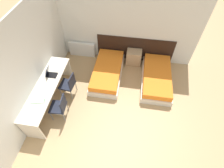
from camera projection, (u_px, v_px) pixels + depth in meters
name	position (u px, v px, depth m)	size (l,w,h in m)	color
wall_back	(121.00, 25.00, 5.63)	(5.08, 0.05, 2.70)	silver
wall_left	(33.00, 61.00, 4.57)	(0.05, 5.01, 2.70)	silver
headboard_panel	(135.00, 49.00, 6.23)	(2.69, 0.03, 0.94)	black
bed_near_window	(107.00, 72.00, 5.91)	(0.95, 1.92, 0.39)	beige
bed_near_door	(157.00, 78.00, 5.74)	(0.95, 1.92, 0.39)	beige
nightstand	(134.00, 57.00, 6.25)	(0.52, 0.37, 0.54)	tan
radiator	(82.00, 49.00, 6.52)	(0.97, 0.12, 0.57)	silver
desk	(47.00, 90.00, 4.89)	(0.59, 2.34, 0.77)	beige
chair_near_laptop	(69.00, 84.00, 5.19)	(0.46, 0.46, 0.84)	black
chair_near_notebook	(60.00, 106.00, 4.70)	(0.44, 0.44, 0.84)	black
laptop	(50.00, 74.00, 4.98)	(0.31, 0.22, 0.30)	black
open_notebook	(38.00, 100.00, 4.46)	(0.37, 0.26, 0.02)	#236B3D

